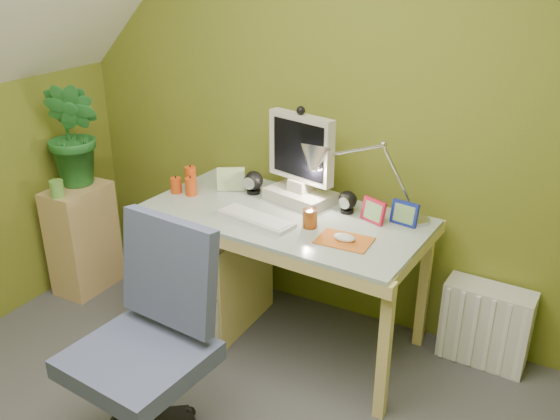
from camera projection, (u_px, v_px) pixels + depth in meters
The scene contains 19 objects.
wall_back at pixel (335, 107), 3.06m from camera, with size 3.20×0.01×2.40m, color olive.
desk at pixel (284, 279), 3.08m from camera, with size 1.39×0.70×0.75m, color #D6BE70, non-canonical shape.
monitor at pixel (301, 150), 2.97m from camera, with size 0.40×0.23×0.55m, color beige, non-canonical shape.
speaker_left at pixel (253, 182), 3.15m from camera, with size 0.10×0.10×0.12m, color black, non-canonical shape.
speaker_right at pixel (348, 202), 2.92m from camera, with size 0.09×0.09×0.11m, color black, non-canonical shape.
keyboard at pixel (256, 219), 2.85m from camera, with size 0.40×0.13×0.02m, color silver.
mousepad at pixel (344, 240), 2.65m from camera, with size 0.24×0.17×0.01m, color #BC5B1D.
mouse at pixel (344, 238), 2.65m from camera, with size 0.10×0.06×0.03m, color silver.
amber_tumbler at pixel (310, 218), 2.77m from camera, with size 0.07×0.07×0.09m, color #9A4A16.
candle_cluster at pixel (186, 180), 3.18m from camera, with size 0.17×0.15×0.13m, color #CD4311, non-canonical shape.
photo_frame_red at pixel (373, 211), 2.82m from camera, with size 0.13×0.02×0.11m, color #B1122F.
photo_frame_blue at pixel (405, 213), 2.80m from camera, with size 0.13×0.02×0.11m, color navy.
photo_frame_green at pixel (231, 179), 3.19m from camera, with size 0.15×0.02×0.13m, color #A6BC81.
desk_lamp at pixel (387, 163), 2.77m from camera, with size 0.53×0.23×0.57m, color #B9B9BE, non-canonical shape.
side_ledge at pixel (83, 238), 3.60m from camera, with size 0.25×0.38×0.66m, color tan.
potted_plant at pixel (75, 134), 3.39m from camera, with size 0.34×0.28×0.62m, color #236B2C.
green_cup at pixel (57, 189), 3.32m from camera, with size 0.08×0.08×0.10m, color #6AA946.
task_chair at pixel (138, 355), 2.29m from camera, with size 0.56×0.56×1.01m, color #424A6D, non-canonical shape.
radiator at pixel (485, 325), 2.98m from camera, with size 0.43×0.17×0.43m, color silver.
Camera 1 is at (1.18, -1.19, 1.94)m, focal length 38.00 mm.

